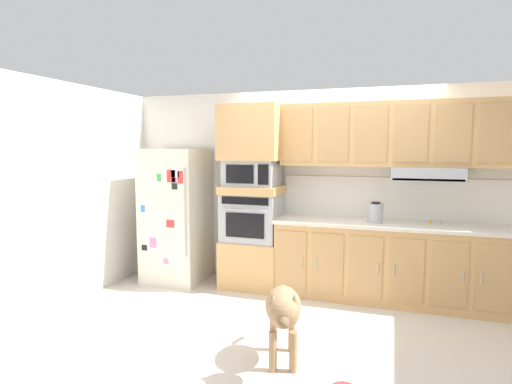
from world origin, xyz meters
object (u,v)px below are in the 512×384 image
at_px(electric_kettle, 376,213).
at_px(dog, 283,310).
at_px(screwdriver, 431,222).
at_px(built_in_oven, 252,217).
at_px(microwave, 252,173).
at_px(refrigerator, 176,215).

distance_m(electric_kettle, dog, 1.95).
distance_m(screwdriver, dog, 2.32).
distance_m(built_in_oven, screwdriver, 2.12).
relative_size(built_in_oven, electric_kettle, 2.92).
xyz_separation_m(microwave, dog, (0.88, -1.81, -0.99)).
bearing_deg(refrigerator, built_in_oven, 3.66).
bearing_deg(electric_kettle, screwdriver, 13.41).
bearing_deg(dog, built_in_oven, -169.21).
bearing_deg(refrigerator, dog, -41.90).
bearing_deg(screwdriver, dog, -123.04).
bearing_deg(refrigerator, electric_kettle, 0.46).
height_order(refrigerator, microwave, refrigerator).
distance_m(screwdriver, electric_kettle, 0.63).
bearing_deg(microwave, dog, -64.09).
height_order(microwave, screwdriver, microwave).
bearing_deg(built_in_oven, screwdriver, 2.64).
bearing_deg(dog, electric_kettle, 145.15).
relative_size(refrigerator, electric_kettle, 7.33).
xyz_separation_m(refrigerator, microwave, (1.06, 0.07, 0.58)).
bearing_deg(built_in_oven, microwave, -0.77).
relative_size(built_in_oven, screwdriver, 5.42).
xyz_separation_m(microwave, screwdriver, (2.12, 0.10, -0.53)).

